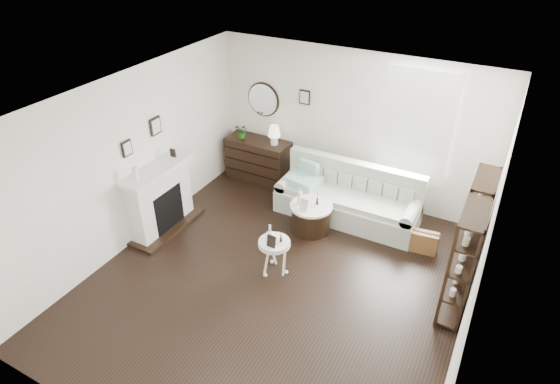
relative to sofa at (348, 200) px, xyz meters
The scene contains 18 objects.
room 1.50m from the sofa, 54.47° to the left, with size 5.50×5.50×5.50m.
fireplace 3.16m from the sofa, 145.70° to the right, with size 0.50×1.40×1.84m.
shelf_unit_far 2.17m from the sofa, 14.39° to the right, with size 0.30×0.80×1.60m.
shelf_unit_near 2.54m from the sofa, 34.87° to the right, with size 0.30×0.80×1.60m.
sofa is the anchor object (origin of this frame).
quilt 0.84m from the sofa, behind, with size 0.55×0.45×0.14m, color #289474.
suitcase 1.40m from the sofa, 15.58° to the right, with size 0.53×0.18×0.36m, color brown.
dresser 2.07m from the sofa, 168.97° to the left, with size 1.24×0.53×0.82m.
table_lamp 1.85m from the sofa, 166.65° to the left, with size 0.24×0.24×0.37m, color white, non-canonical shape.
potted_plant 2.45m from the sofa, behind, with size 0.26×0.23×0.29m, color #235719.
drum_table 0.78m from the sofa, 120.31° to the right, with size 0.70×0.70×0.49m.
pedestal_table 1.94m from the sofa, 102.69° to the right, with size 0.47×0.47×0.56m.
eiffel_drum 0.75m from the sofa, 116.84° to the right, with size 0.11×0.11×0.19m, color black, non-canonical shape.
bottle_drum 1.00m from the sofa, 127.11° to the right, with size 0.07×0.07×0.31m, color silver.
card_frame_drum 1.00m from the sofa, 117.54° to the right, with size 0.15×0.01×0.19m, color silver.
eiffel_ped 1.91m from the sofa, 100.18° to the right, with size 0.09×0.09×0.16m, color black, non-canonical shape.
flask_ped 1.96m from the sofa, 105.18° to the right, with size 0.13×0.13×0.25m, color silver, non-canonical shape.
card_frame_ped 2.07m from the sofa, 101.39° to the right, with size 0.14×0.01×0.18m, color black.
Camera 1 is at (2.42, -4.43, 4.70)m, focal length 30.00 mm.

